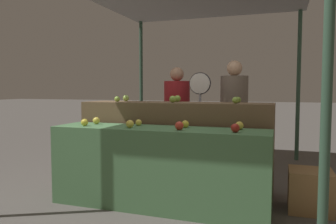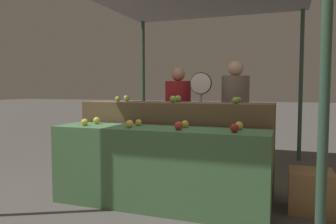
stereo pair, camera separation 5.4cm
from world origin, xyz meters
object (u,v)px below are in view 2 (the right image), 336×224
at_px(produce_scale, 201,101).
at_px(person_vendor_at_scale, 235,111).
at_px(person_customer_left, 178,113).
at_px(wooden_crate_side, 311,191).

height_order(produce_scale, person_vendor_at_scale, person_vendor_at_scale).
bearing_deg(person_vendor_at_scale, produce_scale, 22.39).
height_order(produce_scale, person_customer_left, person_customer_left).
distance_m(produce_scale, person_vendor_at_scale, 0.55).
relative_size(produce_scale, wooden_crate_side, 3.48).
xyz_separation_m(produce_scale, person_customer_left, (-0.42, 0.27, -0.19)).
bearing_deg(person_vendor_at_scale, person_customer_left, -9.98).
relative_size(person_vendor_at_scale, wooden_crate_side, 3.89).
bearing_deg(person_vendor_at_scale, wooden_crate_side, 118.62).
bearing_deg(person_customer_left, person_vendor_at_scale, -168.80).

